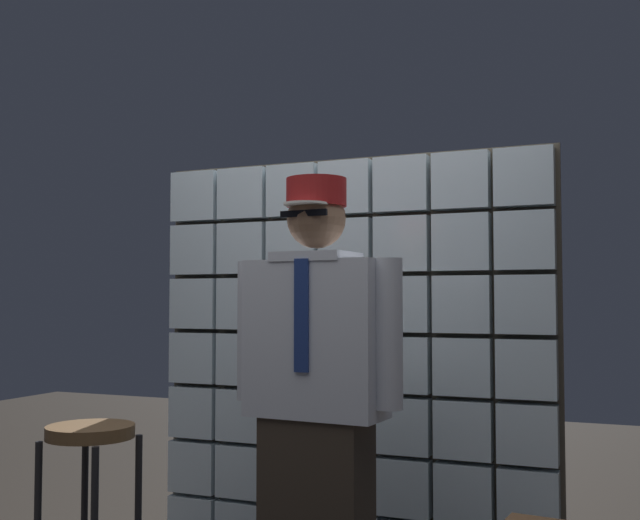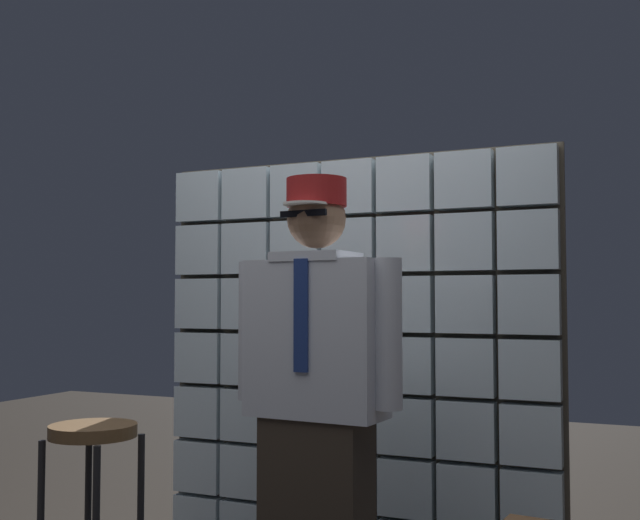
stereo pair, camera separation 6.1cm
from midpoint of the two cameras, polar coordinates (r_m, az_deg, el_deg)
The scene contains 3 objects.
glass_block_wall at distance 3.61m, azimuth 2.79°, elevation -7.68°, with size 1.94×0.10×1.94m.
standing_person at distance 2.85m, azimuth 0.35°, elevation -10.28°, with size 0.68×0.30×1.70m.
bar_stool at distance 3.21m, azimuth -16.13°, elevation -15.14°, with size 0.34×0.34×0.76m.
Camera 2 is at (1.32, -2.17, 1.25)m, focal length 42.76 mm.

